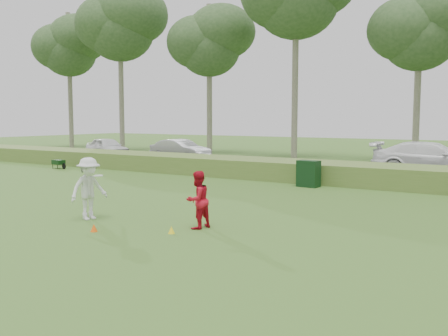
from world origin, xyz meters
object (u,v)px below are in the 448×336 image
Objects in this scene: player_white at (89,189)px; player_red at (198,200)px; utility_cabinet at (308,174)px; cone_yellow at (171,230)px; cone_orange at (94,228)px; car_right at (432,159)px; car_left at (107,148)px; car_mid at (180,150)px.

player_red is at bearing -67.89° from player_white.
cone_yellow is at bearing -82.29° from utility_cabinet.
player_white is 1.86m from cone_orange.
player_white is 9.45× the size of cone_yellow.
utility_cabinet is 7.62m from car_right.
cone_yellow is at bearing -112.56° from car_left.
car_left is at bearing -118.86° from player_red.
car_right is at bearing -70.33° from car_left.
player_white is 0.41× the size of car_mid.
car_right reaches higher than utility_cabinet.
player_white is 18.94m from car_mid.
utility_cabinet reaches higher than cone_orange.
player_red is 24.16m from car_left.
player_red is 2.81m from cone_orange.
player_red reaches higher than car_left.
utility_cabinet is 19.12m from car_left.
car_left is at bearing 54.17° from player_white.
utility_cabinet is at bearing -112.93° from car_mid.
player_white is 10.25m from utility_cabinet.
cone_orange is 18.30m from car_right.
player_red reaches higher than cone_orange.
car_mid is (-12.36, 16.69, 0.69)m from cone_yellow.
player_white is at bearing 177.47° from cone_yellow.
player_white is 8.98× the size of cone_orange.
car_right is (3.87, 6.56, 0.34)m from utility_cabinet.
cone_yellow is at bearing -137.22° from car_mid.
player_red is at bearing -110.67° from car_left.
cone_yellow is 24.54m from car_left.
utility_cabinet is 0.19× the size of car_right.
cone_orange is at bearing -142.91° from car_mid.
utility_cabinet is (2.75, 9.87, -0.34)m from player_white.
cone_orange is 2.06m from cone_yellow.
player_white reaches higher than cone_orange.
cone_orange is (-2.08, -1.77, -0.68)m from player_red.
player_white is at bearing -144.66° from car_mid.
cone_yellow is at bearing -4.82° from player_red.
car_left is (-16.68, 16.99, 0.69)m from cone_orange.
car_left is at bearing 87.43° from car_right.
car_left is at bearing 166.93° from utility_cabinet.
cone_yellow is 16.95m from car_right.
car_mid is at bearing 120.84° from cone_orange.
player_white is at bearing 154.19° from car_right.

